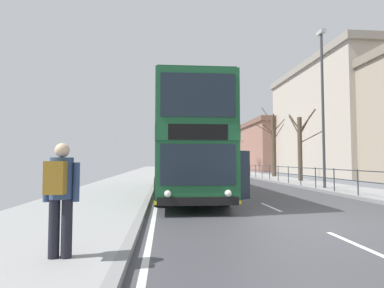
# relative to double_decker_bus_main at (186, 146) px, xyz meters

# --- Properties ---
(ground) EXTENTS (15.80, 140.00, 0.20)m
(ground) POSITION_rel_double_decker_bus_main_xyz_m (1.93, -6.57, -2.27)
(ground) COLOR #424247
(double_decker_bus_main) EXTENTS (3.17, 11.58, 4.41)m
(double_decker_bus_main) POSITION_rel_double_decker_bus_main_xyz_m (0.00, 0.00, 0.00)
(double_decker_bus_main) COLOR #19512D
(double_decker_bus_main) RESTS_ON ground
(pedestrian_railing_far_kerb) EXTENTS (0.05, 29.36, 1.10)m
(pedestrian_railing_far_kerb) POSITION_rel_double_decker_bus_main_xyz_m (7.10, 8.91, -1.44)
(pedestrian_railing_far_kerb) COLOR #2D3338
(pedestrian_railing_far_kerb) RESTS_ON ground
(pedestrian_with_backpack) EXTENTS (0.54, 0.53, 1.73)m
(pedestrian_with_backpack) POSITION_rel_double_decker_bus_main_xyz_m (-2.57, -9.61, -1.16)
(pedestrian_with_backpack) COLOR black
(pedestrian_with_backpack) RESTS_ON ground
(street_lamp_far_side) EXTENTS (0.28, 0.60, 8.69)m
(street_lamp_far_side) POSITION_rel_double_decker_bus_main_xyz_m (7.64, 1.64, 2.79)
(street_lamp_far_side) COLOR #38383D
(street_lamp_far_side) RESTS_ON ground
(bare_tree_far_00) EXTENTS (2.89, 2.71, 6.67)m
(bare_tree_far_00) POSITION_rel_double_decker_bus_main_xyz_m (9.21, 13.77, 0.80)
(bare_tree_far_00) COLOR #4C3D2D
(bare_tree_far_00) RESTS_ON ground
(bare_tree_far_01) EXTENTS (2.17, 2.53, 5.11)m
(bare_tree_far_01) POSITION_rel_double_decker_bus_main_xyz_m (8.95, 7.46, 0.42)
(bare_tree_far_01) COLOR #4C3D2D
(bare_tree_far_01) RESTS_ON ground
(bare_tree_far_02) EXTENTS (1.70, 2.86, 6.23)m
(bare_tree_far_02) POSITION_rel_double_decker_bus_main_xyz_m (8.82, 26.98, 0.94)
(bare_tree_far_02) COLOR brown
(bare_tree_far_02) RESTS_ON ground
(background_building_00) EXTENTS (13.64, 18.60, 12.27)m
(background_building_00) POSITION_rel_double_decker_bus_main_xyz_m (20.59, 18.18, 3.85)
(background_building_00) COLOR #B2A899
(background_building_00) RESTS_ON ground
(background_building_02) EXTENTS (13.69, 16.14, 7.74)m
(background_building_02) POSITION_rel_double_decker_bus_main_xyz_m (18.75, 33.87, 1.58)
(background_building_02) COLOR #936656
(background_building_02) RESTS_ON ground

